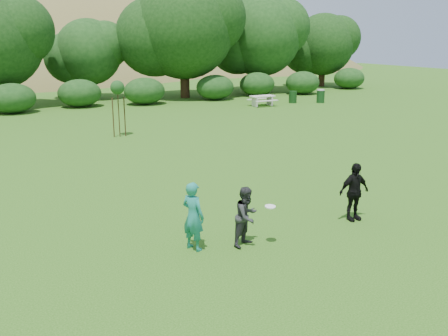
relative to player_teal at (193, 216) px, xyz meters
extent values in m
plane|color=#19470C|center=(2.34, -0.26, -0.85)|extent=(120.00, 120.00, 0.00)
imported|color=#1B796E|center=(0.00, 0.00, 0.00)|extent=(0.62, 0.73, 1.70)
imported|color=#292A2C|center=(1.26, -0.39, -0.10)|extent=(0.89, 0.81, 1.50)
imported|color=black|center=(4.78, -0.34, -0.03)|extent=(0.99, 0.45, 1.65)
cylinder|color=#143816|center=(18.17, 20.74, -0.40)|extent=(0.60, 0.60, 0.90)
cylinder|color=white|center=(1.75, -0.68, 0.16)|extent=(0.27, 0.27, 0.04)
cylinder|color=#342414|center=(2.63, 14.37, 0.40)|extent=(0.05, 0.05, 2.50)
sphere|color=#1C4719|center=(2.63, 14.37, 1.65)|extent=(0.70, 0.70, 0.70)
cylinder|color=#3C2917|center=(2.33, 14.37, 0.15)|extent=(0.06, 0.06, 2.00)
cylinder|color=#372515|center=(2.93, 14.37, 0.15)|extent=(0.06, 0.06, 2.00)
cube|color=silver|center=(15.20, 20.41, -0.13)|extent=(1.80, 0.75, 0.08)
cube|color=beige|center=(14.55, 20.41, -0.51)|extent=(0.10, 0.70, 0.68)
cube|color=#B8B3AB|center=(15.85, 20.41, -0.51)|extent=(0.10, 0.70, 0.68)
cube|color=beige|center=(15.20, 19.81, -0.41)|extent=(1.80, 0.28, 0.06)
cube|color=beige|center=(15.20, 21.01, -0.41)|extent=(1.80, 0.28, 0.06)
cylinder|color=#153A18|center=(20.09, 19.78, -0.40)|extent=(0.60, 0.60, 0.90)
ellipsoid|color=gray|center=(20.09, 19.78, 0.10)|extent=(0.60, 0.60, 0.20)
ellipsoid|color=olive|center=(22.34, 71.74, -15.15)|extent=(100.00, 64.00, 52.00)
ellipsoid|color=olive|center=(32.34, 59.74, -7.45)|extent=(60.00, 44.00, 24.00)
cylinder|color=#3A2616|center=(5.34, 30.74, 0.29)|extent=(0.60, 0.60, 2.27)
sphere|color=#194214|center=(5.34, 30.74, 2.87)|extent=(5.22, 5.22, 5.22)
cylinder|color=#3A2616|center=(12.34, 27.74, 0.81)|extent=(0.76, 0.76, 3.32)
sphere|color=#194214|center=(12.34, 27.74, 4.72)|extent=(8.12, 8.12, 8.12)
cylinder|color=#3A2616|center=(20.34, 28.74, 0.64)|extent=(0.71, 0.71, 2.97)
sphere|color=#194214|center=(20.34, 28.74, 4.11)|extent=(7.19, 7.19, 7.19)
cylinder|color=#3A2616|center=(28.34, 29.74, 0.38)|extent=(0.62, 0.62, 2.45)
sphere|color=#194214|center=(28.34, 29.74, 3.26)|extent=(6.03, 6.03, 6.03)
camera|label=1|loc=(-4.74, -10.20, 4.20)|focal=40.00mm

